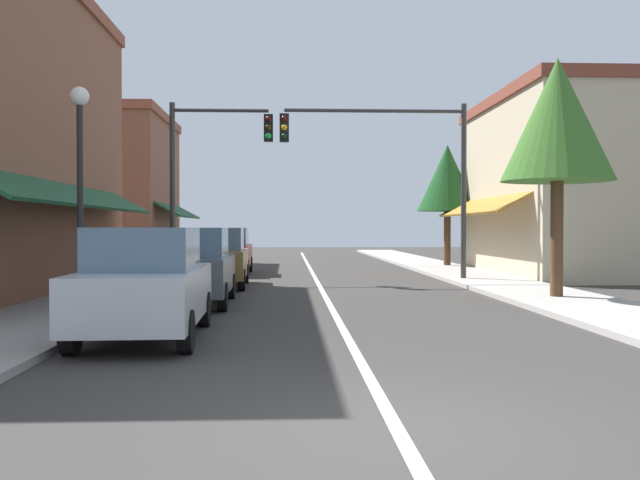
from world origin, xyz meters
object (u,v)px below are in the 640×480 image
object	(u,v)px
parked_car_nearest_left	(145,284)
tree_right_near	(557,121)
parked_car_second_left	(192,267)
street_lamp_left_near	(80,161)
traffic_signal_mast_arm	(400,158)
parked_car_third_left	(217,258)
parked_car_far_left	(227,251)
traffic_signal_left_corner	(205,163)
tree_right_far	(447,179)

from	to	relation	value
parked_car_nearest_left	tree_right_near	world-z (taller)	tree_right_near
parked_car_second_left	street_lamp_left_near	bearing A→B (deg)	-126.55
traffic_signal_mast_arm	parked_car_third_left	bearing A→B (deg)	-163.72
parked_car_nearest_left	parked_car_second_left	xyz separation A→B (m)	(0.06, 4.95, 0.00)
parked_car_second_left	traffic_signal_mast_arm	xyz separation A→B (m)	(5.82, 6.51, 3.16)
traffic_signal_mast_arm	street_lamp_left_near	xyz separation A→B (m)	(-7.61, -9.00, -1.00)
street_lamp_left_near	parked_car_far_left	bearing A→B (deg)	82.66
parked_car_nearest_left	parked_car_far_left	distance (m)	15.44
parked_car_nearest_left	parked_car_third_left	distance (m)	9.78
parked_car_far_left	parked_car_third_left	bearing A→B (deg)	-88.45
traffic_signal_left_corner	tree_right_far	size ratio (longest dim) A/B	1.09
parked_car_second_left	street_lamp_left_near	size ratio (longest dim) A/B	0.92
parked_car_second_left	traffic_signal_left_corner	distance (m)	7.93
traffic_signal_mast_arm	tree_right_far	distance (m)	8.67
parked_car_nearest_left	street_lamp_left_near	size ratio (longest dim) A/B	0.93
tree_right_near	tree_right_far	size ratio (longest dim) A/B	1.07
street_lamp_left_near	tree_right_near	distance (m)	10.92
traffic_signal_mast_arm	traffic_signal_left_corner	size ratio (longest dim) A/B	1.03
parked_car_nearest_left	parked_car_second_left	bearing A→B (deg)	87.86
street_lamp_left_near	tree_right_near	bearing A→B (deg)	15.54
parked_car_third_left	parked_car_far_left	size ratio (longest dim) A/B	1.01
parked_car_second_left	traffic_signal_left_corner	bearing A→B (deg)	93.42
tree_right_near	parked_car_second_left	bearing A→B (deg)	-177.32
parked_car_nearest_left	tree_right_far	bearing A→B (deg)	62.99
parked_car_third_left	street_lamp_left_near	distance (m)	7.86
tree_right_near	tree_right_far	world-z (taller)	tree_right_near
parked_car_second_left	parked_car_far_left	size ratio (longest dim) A/B	1.00
parked_car_nearest_left	parked_car_third_left	xyz separation A→B (m)	(0.13, 9.78, 0.00)
parked_car_far_left	tree_right_near	world-z (taller)	tree_right_near
parked_car_third_left	parked_car_far_left	world-z (taller)	same
parked_car_nearest_left	traffic_signal_left_corner	distance (m)	12.64
street_lamp_left_near	traffic_signal_mast_arm	bearing A→B (deg)	49.79
parked_car_third_left	traffic_signal_mast_arm	distance (m)	6.77
parked_car_second_left	tree_right_near	xyz separation A→B (m)	(8.66, 0.41, 3.45)
tree_right_near	traffic_signal_mast_arm	bearing A→B (deg)	114.90
traffic_signal_mast_arm	parked_car_second_left	bearing A→B (deg)	-131.83
traffic_signal_left_corner	parked_car_nearest_left	bearing A→B (deg)	-87.68
parked_car_nearest_left	parked_car_far_left	bearing A→B (deg)	88.77
parked_car_nearest_left	street_lamp_left_near	distance (m)	3.70
street_lamp_left_near	traffic_signal_left_corner	bearing A→B (deg)	82.83
parked_car_nearest_left	street_lamp_left_near	world-z (taller)	street_lamp_left_near
parked_car_second_left	traffic_signal_mast_arm	size ratio (longest dim) A/B	0.68
parked_car_second_left	tree_right_near	distance (m)	9.33
parked_car_far_left	street_lamp_left_near	size ratio (longest dim) A/B	0.92
parked_car_second_left	traffic_signal_mast_arm	bearing A→B (deg)	47.23
parked_car_second_left	parked_car_far_left	world-z (taller)	same
parked_car_second_left	street_lamp_left_near	distance (m)	3.76
parked_car_nearest_left	traffic_signal_left_corner	size ratio (longest dim) A/B	0.70
parked_car_far_left	tree_right_far	xyz separation A→B (m)	(9.35, 3.99, 3.06)
traffic_signal_mast_arm	tree_right_far	xyz separation A→B (m)	(3.41, 7.97, -0.10)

